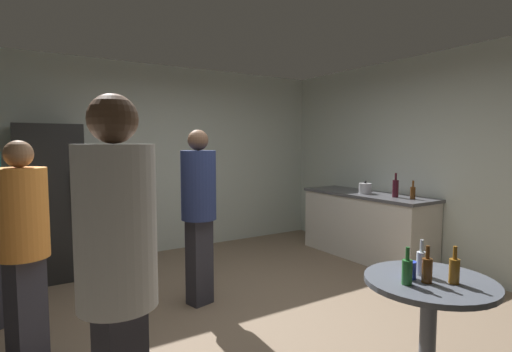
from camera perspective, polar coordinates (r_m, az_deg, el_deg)
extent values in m
cube|color=#7A6651|center=(3.84, 0.25, -20.43)|extent=(5.20, 5.20, 0.10)
cube|color=beige|center=(5.87, -13.73, 2.36)|extent=(5.32, 0.06, 2.70)
cube|color=beige|center=(5.37, 24.62, 1.85)|extent=(0.06, 5.20, 2.70)
cube|color=black|center=(5.19, -27.83, -3.36)|extent=(0.70, 0.65, 1.80)
cube|color=#262628|center=(4.86, -25.08, -2.70)|extent=(0.03, 0.03, 0.60)
cube|color=beige|center=(5.69, 15.67, -7.11)|extent=(0.60, 1.88, 0.86)
cube|color=#4C4C51|center=(5.61, 15.77, -2.61)|extent=(0.64, 1.92, 0.04)
cylinder|color=#B2B2B7|center=(5.55, 15.60, -1.75)|extent=(0.17, 0.17, 0.14)
sphere|color=black|center=(5.54, 15.62, -0.84)|extent=(0.04, 0.04, 0.04)
cone|color=#B2B2B7|center=(5.63, 16.39, -1.53)|extent=(0.09, 0.04, 0.06)
cylinder|color=#3F141E|center=(5.29, 19.63, -1.73)|extent=(0.08, 0.08, 0.22)
cylinder|color=#3F141E|center=(5.27, 19.67, -0.06)|extent=(0.03, 0.03, 0.09)
cylinder|color=#593314|center=(5.19, 21.85, -2.31)|extent=(0.06, 0.06, 0.15)
cylinder|color=#593314|center=(5.18, 21.89, -1.04)|extent=(0.02, 0.02, 0.08)
cylinder|color=#4C515B|center=(2.91, 23.69, -20.79)|extent=(0.10, 0.10, 0.70)
cylinder|color=#4C515B|center=(2.77, 23.95, -13.90)|extent=(0.80, 0.80, 0.03)
cylinder|color=#8C5919|center=(2.73, 26.88, -12.25)|extent=(0.06, 0.06, 0.15)
cylinder|color=#8C5919|center=(2.70, 26.98, -9.92)|extent=(0.02, 0.02, 0.08)
cylinder|color=#593314|center=(2.68, 23.62, -12.50)|extent=(0.06, 0.06, 0.15)
cylinder|color=#593314|center=(2.64, 23.71, -10.12)|extent=(0.02, 0.02, 0.08)
cylinder|color=#26662D|center=(2.60, 21.11, -12.93)|extent=(0.06, 0.06, 0.15)
cylinder|color=#26662D|center=(2.57, 21.19, -10.49)|extent=(0.02, 0.02, 0.08)
cylinder|color=silver|center=(2.81, 22.91, -11.63)|extent=(0.06, 0.06, 0.15)
cylinder|color=silver|center=(2.78, 22.99, -9.36)|extent=(0.02, 0.02, 0.08)
cylinder|color=blue|center=(2.72, 21.44, -12.59)|extent=(0.08, 0.08, 0.11)
cube|color=#2D2D38|center=(3.34, -30.40, -16.74)|extent=(0.28, 0.26, 0.79)
cylinder|color=orange|center=(3.16, -30.95, -4.65)|extent=(0.47, 0.47, 0.63)
sphere|color=#8C6647|center=(3.13, -31.27, 2.75)|extent=(0.19, 0.19, 0.19)
cylinder|color=white|center=(1.79, -19.71, -6.91)|extent=(0.39, 0.39, 0.70)
sphere|color=brown|center=(1.75, -20.13, 7.82)|extent=(0.21, 0.21, 0.21)
cube|color=#2D2D38|center=(3.99, -8.23, -12.21)|extent=(0.26, 0.22, 0.85)
cylinder|color=navy|center=(3.84, -8.36, -1.33)|extent=(0.41, 0.41, 0.67)
sphere|color=brown|center=(3.81, -8.44, 5.19)|extent=(0.20, 0.20, 0.20)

